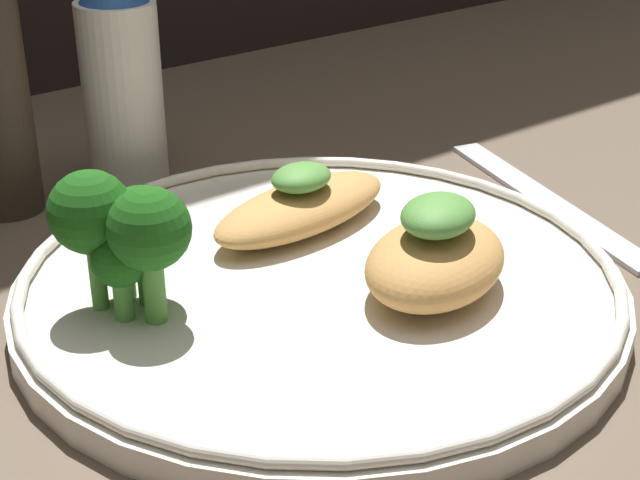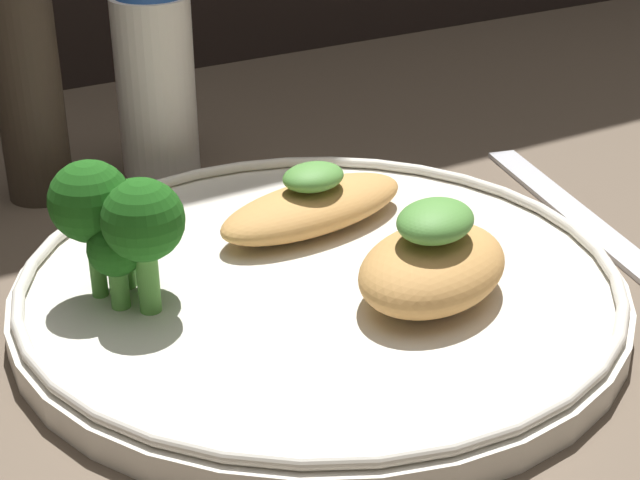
# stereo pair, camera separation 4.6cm
# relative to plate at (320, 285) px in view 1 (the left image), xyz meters

# --- Properties ---
(ground_plane) EXTENTS (1.80, 1.80, 0.01)m
(ground_plane) POSITION_rel_plate_xyz_m (0.00, 0.00, -0.01)
(ground_plane) COLOR brown
(plate) EXTENTS (0.29, 0.29, 0.02)m
(plate) POSITION_rel_plate_xyz_m (0.00, 0.00, 0.00)
(plate) COLOR silver
(plate) RESTS_ON ground_plane
(grilled_meat_front) EXTENTS (0.10, 0.09, 0.05)m
(grilled_meat_front) POSITION_rel_plate_xyz_m (0.03, -0.04, 0.02)
(grilled_meat_front) COLOR tan
(grilled_meat_front) RESTS_ON plate
(grilled_meat_middle) EXTENTS (0.12, 0.06, 0.03)m
(grilled_meat_middle) POSITION_rel_plate_xyz_m (0.03, 0.05, 0.02)
(grilled_meat_middle) COLOR tan
(grilled_meat_middle) RESTS_ON plate
(broccoli_bunch) EXTENTS (0.06, 0.06, 0.07)m
(broccoli_bunch) POSITION_rel_plate_xyz_m (-0.08, 0.03, 0.04)
(broccoli_bunch) COLOR #4C8E38
(broccoli_bunch) RESTS_ON plate
(sauce_bottle) EXTENTS (0.05, 0.05, 0.13)m
(sauce_bottle) POSITION_rel_plate_xyz_m (-0.00, 0.19, 0.05)
(sauce_bottle) COLOR white
(sauce_bottle) RESTS_ON ground_plane
(fork) EXTENTS (0.07, 0.19, 0.01)m
(fork) POSITION_rel_plate_xyz_m (0.18, 0.01, -0.01)
(fork) COLOR silver
(fork) RESTS_ON ground_plane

